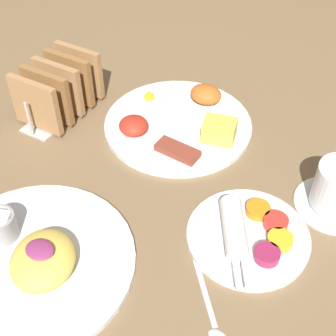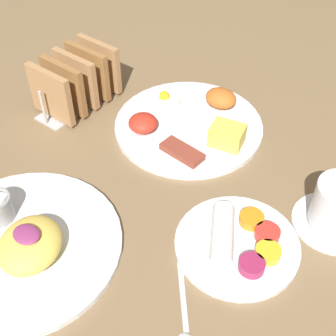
{
  "view_description": "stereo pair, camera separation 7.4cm",
  "coord_description": "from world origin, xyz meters",
  "views": [
    {
      "loc": [
        0.29,
        -0.44,
        0.55
      ],
      "look_at": [
        0.03,
        0.03,
        0.03
      ],
      "focal_mm": 50.0,
      "sensor_mm": 36.0,
      "label": 1
    },
    {
      "loc": [
        0.35,
        -0.39,
        0.55
      ],
      "look_at": [
        0.03,
        0.03,
        0.03
      ],
      "focal_mm": 50.0,
      "sensor_mm": 36.0,
      "label": 2
    }
  ],
  "objects": [
    {
      "name": "plate_condiments",
      "position": [
        0.19,
        -0.02,
        0.01
      ],
      "size": [
        0.18,
        0.19,
        0.04
      ],
      "color": "white",
      "rests_on": "ground_plane"
    },
    {
      "name": "plate_foreground",
      "position": [
        -0.05,
        -0.2,
        0.01
      ],
      "size": [
        0.29,
        0.29,
        0.06
      ],
      "color": "white",
      "rests_on": "ground_plane"
    },
    {
      "name": "teaspoon",
      "position": [
        0.19,
        -0.15,
        0.0
      ],
      "size": [
        0.09,
        0.1,
        0.01
      ],
      "color": "silver",
      "rests_on": "ground_plane"
    },
    {
      "name": "plate_breakfast",
      "position": [
        -0.02,
        0.16,
        0.01
      ],
      "size": [
        0.27,
        0.27,
        0.05
      ],
      "color": "white",
      "rests_on": "ground_plane"
    },
    {
      "name": "ground_plane",
      "position": [
        0.0,
        0.0,
        0.0
      ],
      "size": [
        3.0,
        3.0,
        0.0
      ],
      "primitive_type": "plane",
      "color": "brown"
    },
    {
      "name": "toast_rack",
      "position": [
        -0.24,
        0.09,
        0.05
      ],
      "size": [
        0.1,
        0.18,
        0.1
      ],
      "color": "#B7B7BC",
      "rests_on": "ground_plane"
    }
  ]
}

